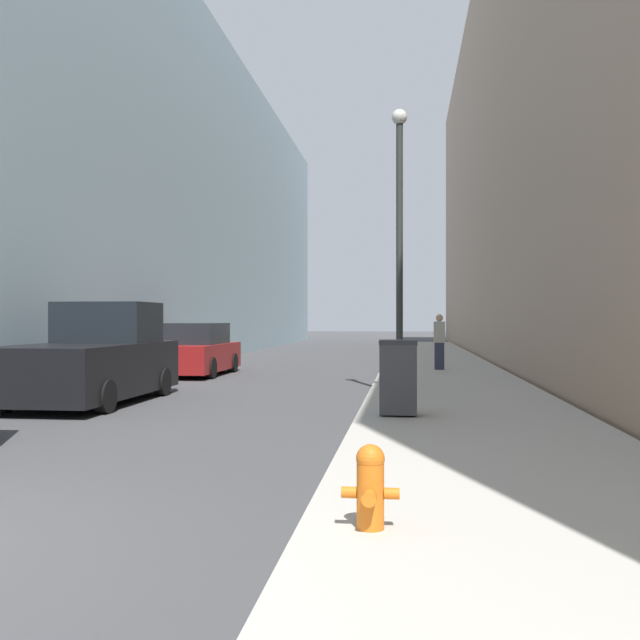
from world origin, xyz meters
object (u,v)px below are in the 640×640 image
(trash_bin, at_px, (398,377))
(pedestrian_on_sidewalk, at_px, (439,342))
(fire_hydrant, at_px, (370,485))
(lamppost, at_px, (400,240))
(pickup_truck, at_px, (94,360))
(parked_sedan_near, at_px, (196,351))

(trash_bin, height_order, pedestrian_on_sidewalk, pedestrian_on_sidewalk)
(pedestrian_on_sidewalk, bearing_deg, fire_hydrant, -94.22)
(lamppost, distance_m, pedestrian_on_sidewalk, 7.26)
(lamppost, height_order, pickup_truck, lamppost)
(lamppost, xyz_separation_m, pickup_truck, (-6.44, -2.38, -2.75))
(pickup_truck, relative_size, pedestrian_on_sidewalk, 2.81)
(parked_sedan_near, bearing_deg, lamppost, -38.01)
(fire_hydrant, relative_size, trash_bin, 0.51)
(parked_sedan_near, distance_m, pedestrian_on_sidewalk, 7.86)
(pickup_truck, xyz_separation_m, pedestrian_on_sidewalk, (7.66, 9.05, 0.14))
(pedestrian_on_sidewalk, bearing_deg, pickup_truck, -130.27)
(pickup_truck, relative_size, parked_sedan_near, 1.14)
(lamppost, relative_size, pickup_truck, 1.30)
(fire_hydrant, xyz_separation_m, trash_bin, (0.13, 6.63, 0.31))
(trash_bin, bearing_deg, fire_hydrant, -91.16)
(fire_hydrant, xyz_separation_m, pedestrian_on_sidewalk, (1.32, 17.95, 0.56))
(fire_hydrant, height_order, lamppost, lamppost)
(fire_hydrant, xyz_separation_m, parked_sedan_near, (-6.36, 16.33, 0.28))
(pedestrian_on_sidewalk, bearing_deg, parked_sedan_near, -168.11)
(fire_hydrant, xyz_separation_m, pickup_truck, (-6.34, 8.90, 0.42))
(pickup_truck, xyz_separation_m, parked_sedan_near, (-0.02, 7.43, -0.14))
(trash_bin, xyz_separation_m, parked_sedan_near, (-6.49, 9.70, -0.03))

